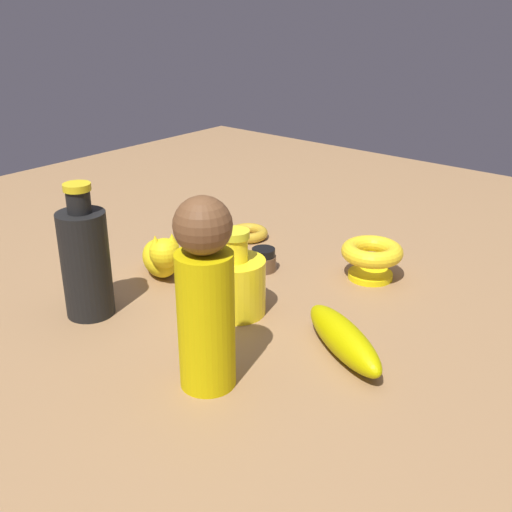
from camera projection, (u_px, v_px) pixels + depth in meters
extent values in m
plane|color=#936D47|center=(256.00, 305.00, 0.99)|extent=(2.00, 2.00, 0.00)
cylinder|color=yellow|center=(236.00, 287.00, 0.95)|extent=(0.09, 0.09, 0.09)
cylinder|color=yellow|center=(235.00, 249.00, 0.93)|extent=(0.04, 0.04, 0.04)
cylinder|color=yellow|center=(235.00, 234.00, 0.92)|extent=(0.04, 0.04, 0.01)
cylinder|color=#CCB407|center=(206.00, 321.00, 0.76)|extent=(0.08, 0.08, 0.18)
sphere|color=brown|center=(203.00, 225.00, 0.71)|extent=(0.07, 0.07, 0.07)
cylinder|color=black|center=(86.00, 264.00, 0.93)|extent=(0.07, 0.07, 0.16)
cylinder|color=black|center=(79.00, 202.00, 0.89)|extent=(0.03, 0.03, 0.03)
cylinder|color=gold|center=(77.00, 187.00, 0.88)|extent=(0.04, 0.04, 0.01)
torus|color=gold|center=(248.00, 233.00, 1.25)|extent=(0.08, 0.08, 0.02)
ellipsoid|color=#B4AD03|center=(344.00, 339.00, 0.85)|extent=(0.19, 0.13, 0.05)
cylinder|color=brown|center=(263.00, 263.00, 1.11)|extent=(0.05, 0.05, 0.03)
cylinder|color=gold|center=(263.00, 257.00, 1.10)|extent=(0.04, 0.04, 0.00)
cylinder|color=black|center=(263.00, 252.00, 1.10)|extent=(0.04, 0.04, 0.01)
ellipsoid|color=yellow|center=(160.00, 258.00, 1.09)|extent=(0.12, 0.10, 0.06)
sphere|color=yellow|center=(165.00, 253.00, 1.04)|extent=(0.05, 0.05, 0.05)
cone|color=yellow|center=(172.00, 240.00, 1.03)|extent=(0.02, 0.02, 0.02)
cone|color=yellow|center=(155.00, 242.00, 1.02)|extent=(0.02, 0.02, 0.02)
ellipsoid|color=yellow|center=(156.00, 254.00, 1.13)|extent=(0.05, 0.04, 0.02)
cylinder|color=yellow|center=(370.00, 275.00, 1.08)|extent=(0.08, 0.08, 0.01)
torus|color=yellow|center=(372.00, 252.00, 1.06)|extent=(0.11, 0.11, 0.03)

